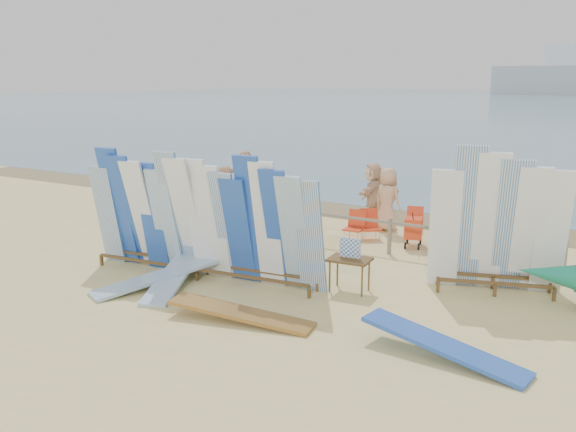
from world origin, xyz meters
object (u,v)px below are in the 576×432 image
Objects in this scene: beachgoer_7 at (511,211)px; beach_chair_right at (370,231)px; beachgoer_2 at (225,195)px; flat_board_d at (443,358)px; beachgoer_extra_1 at (246,184)px; flat_board_c at (241,321)px; beachgoer_11 at (245,174)px; flat_board_b at (156,287)px; side_surfboard_rack at (498,228)px; beachgoer_6 at (387,199)px; beach_chair_left at (354,231)px; beachgoer_8 at (508,228)px; stroller at (414,231)px; main_surfboard_rack at (200,222)px; vendor_table at (349,274)px; beachgoer_3 at (378,193)px; flat_board_a at (174,285)px; beachgoer_0 at (166,187)px; beachgoer_10 at (552,228)px; beachgoer_5 at (373,192)px.

beach_chair_right is at bearing -86.27° from beachgoer_7.
beachgoer_2 is 0.94× the size of beachgoer_7.
flat_board_d is 1.72× the size of beachgoer_extra_1.
beach_chair_right reaches higher than flat_board_c.
flat_board_b is at bearing -95.21° from beachgoer_11.
side_surfboard_rack is 1.66× the size of beachgoer_6.
beach_chair_left is 4.07m from beachgoer_8.
main_surfboard_rack is at bearing -137.24° from stroller.
vendor_table is 4.27m from beach_chair_right.
flat_board_c is at bearing -116.85° from vendor_table.
beachgoer_3 is (-0.49, 2.78, 0.57)m from beach_chair_left.
flat_board_a is at bearing -108.43° from beach_chair_left.
vendor_table is 5.39m from beachgoer_6.
side_surfboard_rack is 1.93× the size of beachgoer_extra_1.
beachgoer_8 reaches higher than beachgoer_0.
flat_board_b is (-2.61, 0.63, 0.00)m from flat_board_c.
beach_chair_left is 0.49× the size of beachgoer_3.
flat_board_d is 6.59m from stroller.
beachgoer_extra_1 is (-5.35, 0.65, -0.13)m from beachgoer_6.
flat_board_b is at bearing -33.72° from beachgoer_10.
beachgoer_0 is (-1.94, -1.79, -0.00)m from beachgoer_extra_1.
beachgoer_extra_1 is at bearing -166.99° from beachgoer_3.
beachgoer_11 is at bearing 148.78° from beach_chair_left.
beachgoer_8 reaches higher than flat_board_b.
beachgoer_3 reaches higher than vendor_table.
flat_board_d is 10.14m from beachgoer_2.
side_surfboard_rack reaches higher than beachgoer_10.
beachgoer_6 reaches higher than beach_chair_left.
beachgoer_3 is 1.03× the size of beachgoer_0.
beachgoer_7 is 1.07× the size of beachgoer_10.
side_surfboard_rack is 3.74m from flat_board_d.
flat_board_c is at bearing -37.98° from beachgoer_7.
side_surfboard_rack is at bearing 54.32° from beachgoer_2.
main_surfboard_rack is 5.18m from beachgoer_2.
flat_board_b is 6.82m from stroller.
beachgoer_6 is 1.01× the size of beachgoer_5.
beachgoer_11 is (-6.64, 9.79, 0.87)m from flat_board_c.
beachgoer_11 is at bearing 113.60° from beach_chair_right.
beachgoer_3 is (-0.85, 2.54, 0.57)m from beach_chair_right.
flat_board_a is 8.14m from beachgoer_extra_1.
beachgoer_5 is (1.25, 7.66, 0.90)m from flat_board_a.
stroller is 8.34m from beachgoer_11.
beachgoer_6 is at bearing 78.43° from beachgoer_8.
beachgoer_8 reaches higher than beach_chair_right.
stroller is (-2.60, 6.04, 0.41)m from flat_board_d.
beach_chair_right is 0.52× the size of beachgoer_0.
flat_board_a reaches higher than flat_board_c.
beachgoer_2 is 1.00× the size of beachgoer_11.
beachgoer_6 reaches higher than beachgoer_0.
beachgoer_7 reaches higher than flat_board_b.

